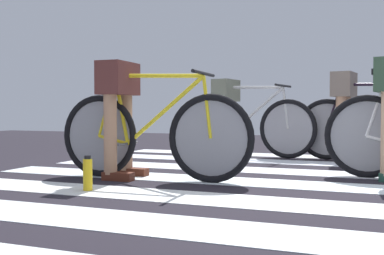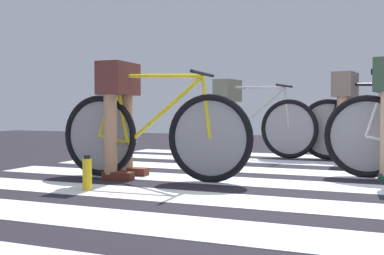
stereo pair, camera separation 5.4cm
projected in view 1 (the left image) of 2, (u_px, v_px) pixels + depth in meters
The scene contains 9 objects.
ground at pixel (289, 188), 3.50m from camera, with size 18.00×14.00×0.02m.
crosswalk_markings at pixel (282, 193), 3.23m from camera, with size 5.42×5.74×0.00m.
bicycle_1_of_4 at pixel (152, 134), 3.84m from camera, with size 1.74×0.52×0.93m.
cyclist_1_of_4 at pixel (119, 103), 3.93m from camera, with size 0.32×0.41×0.99m.
bicycle_3_of_4 at pixel (372, 128), 5.13m from camera, with size 1.72×0.55×0.93m.
cyclist_3_of_4 at pixel (344, 104), 5.27m from camera, with size 0.37×0.44×1.02m.
bicycle_4_of_4 at pixel (248, 126), 5.77m from camera, with size 1.72×0.55×0.93m.
cyclist_4_of_4 at pixel (226, 106), 5.92m from camera, with size 0.37×0.44×0.98m.
water_bottle at pixel (88, 174), 3.31m from camera, with size 0.07×0.07×0.26m.
Camera 1 is at (0.53, -3.52, 0.60)m, focal length 42.97 mm.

